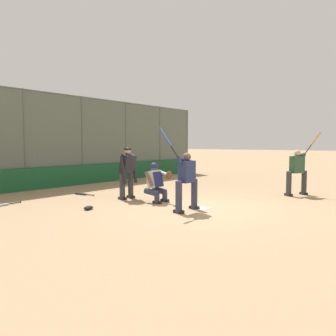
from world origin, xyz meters
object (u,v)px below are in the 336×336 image
(catcher_behind_plate, at_px, (156,182))
(spare_bat_third_base_side, at_px, (130,182))
(spare_bat_near_backstop, at_px, (2,205))
(batter_at_plate, at_px, (186,179))
(umpire_home, at_px, (127,172))
(fielding_glove_on_dirt, at_px, (88,208))
(batter_on_deck, at_px, (297,171))
(spare_bat_by_padding, at_px, (82,194))

(catcher_behind_plate, xyz_separation_m, spare_bat_third_base_side, (-2.85, -4.11, -0.58))
(spare_bat_near_backstop, bearing_deg, spare_bat_third_base_side, -173.49)
(batter_at_plate, relative_size, umpire_home, 1.33)
(fielding_glove_on_dirt, bearing_deg, batter_on_deck, 150.15)
(batter_on_deck, height_order, spare_bat_by_padding, batter_on_deck)
(spare_bat_near_backstop, bearing_deg, spare_bat_by_padding, 173.93)
(spare_bat_near_backstop, bearing_deg, fielding_glove_on_dirt, 113.70)
(batter_at_plate, bearing_deg, batter_on_deck, 163.24)
(umpire_home, xyz_separation_m, spare_bat_near_backstop, (3.06, -1.82, -0.83))
(batter_at_plate, relative_size, spare_bat_near_backstop, 2.37)
(spare_bat_by_padding, height_order, fielding_glove_on_dirt, fielding_glove_on_dirt)
(umpire_home, bearing_deg, spare_bat_third_base_side, -137.57)
(spare_bat_by_padding, relative_size, spare_bat_third_base_side, 0.98)
(spare_bat_by_padding, xyz_separation_m, fielding_glove_on_dirt, (1.38, 2.21, 0.02))
(umpire_home, bearing_deg, batter_at_plate, 79.68)
(spare_bat_near_backstop, distance_m, spare_bat_by_padding, 2.61)
(catcher_behind_plate, height_order, spare_bat_near_backstop, catcher_behind_plate)
(batter_at_plate, height_order, fielding_glove_on_dirt, batter_at_plate)
(batter_at_plate, distance_m, spare_bat_near_backstop, 5.19)
(catcher_behind_plate, relative_size, batter_on_deck, 0.55)
(catcher_behind_plate, bearing_deg, umpire_home, -88.17)
(fielding_glove_on_dirt, bearing_deg, spare_bat_near_backstop, -61.54)
(umpire_home, xyz_separation_m, spare_bat_third_base_side, (-3.00, -3.03, -0.83))
(spare_bat_near_backstop, distance_m, spare_bat_third_base_side, 6.18)
(catcher_behind_plate, xyz_separation_m, spare_bat_near_backstop, (3.21, -2.90, -0.58))
(batter_at_plate, xyz_separation_m, spare_bat_near_backstop, (2.73, -4.35, -0.79))
(batter_at_plate, distance_m, umpire_home, 2.55)
(catcher_behind_plate, height_order, batter_on_deck, batter_on_deck)
(batter_on_deck, distance_m, spare_bat_near_backstop, 9.18)
(umpire_home, relative_size, spare_bat_third_base_side, 1.86)
(batter_at_plate, xyz_separation_m, fielding_glove_on_dirt, (1.50, -2.08, -0.77))
(spare_bat_near_backstop, height_order, spare_bat_by_padding, same)
(catcher_behind_plate, distance_m, spare_bat_by_padding, 2.96)
(batter_at_plate, relative_size, fielding_glove_on_dirt, 7.69)
(batter_at_plate, bearing_deg, catcher_behind_plate, -108.46)
(spare_bat_third_base_side, bearing_deg, umpire_home, -24.73)
(umpire_home, distance_m, fielding_glove_on_dirt, 2.05)
(catcher_behind_plate, height_order, spare_bat_third_base_side, catcher_behind_plate)
(catcher_behind_plate, bearing_deg, spare_bat_by_padding, -84.15)
(spare_bat_near_backstop, relative_size, spare_bat_by_padding, 1.07)
(batter_on_deck, bearing_deg, spare_bat_by_padding, 155.00)
(umpire_home, distance_m, batter_on_deck, 5.63)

